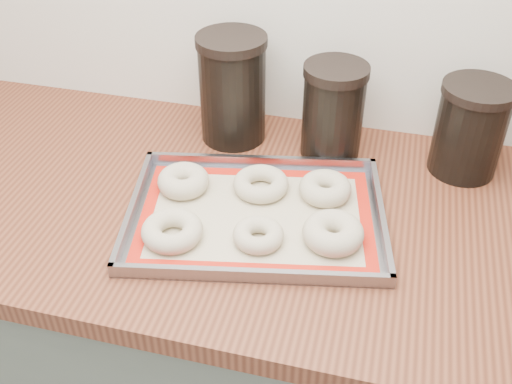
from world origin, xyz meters
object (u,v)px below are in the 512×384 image
(baking_tray, at_px, (256,215))
(canister_right, at_px, (470,129))
(bagel_back_right, at_px, (325,188))
(bagel_front_mid, at_px, (258,235))
(bagel_back_mid, at_px, (261,184))
(bagel_back_left, at_px, (183,181))
(canister_left, at_px, (233,88))
(bagel_front_left, at_px, (172,231))
(bagel_front_right, at_px, (333,233))
(canister_mid, at_px, (333,111))

(baking_tray, bearing_deg, canister_right, 34.90)
(bagel_back_right, distance_m, canister_right, 0.31)
(bagel_front_mid, bearing_deg, bagel_back_mid, 102.29)
(bagel_back_left, relative_size, bagel_back_right, 1.00)
(bagel_back_right, relative_size, canister_left, 0.43)
(bagel_back_left, relative_size, canister_right, 0.53)
(bagel_front_left, bearing_deg, bagel_back_left, 101.95)
(bagel_front_mid, height_order, bagel_front_right, bagel_front_right)
(bagel_front_left, xyz_separation_m, bagel_back_mid, (0.12, 0.17, -0.00))
(bagel_back_left, bearing_deg, bagel_front_right, -14.73)
(baking_tray, xyz_separation_m, bagel_front_left, (-0.13, -0.09, 0.02))
(bagel_back_right, height_order, canister_left, canister_left)
(bagel_front_right, relative_size, canister_mid, 0.53)
(bagel_back_mid, bearing_deg, canister_left, 120.22)
(baking_tray, distance_m, bagel_back_mid, 0.08)
(bagel_front_left, height_order, bagel_front_right, bagel_front_right)
(canister_left, bearing_deg, baking_tray, -65.78)
(canister_mid, bearing_deg, baking_tray, -111.45)
(bagel_front_left, bearing_deg, bagel_front_right, 12.48)
(baking_tray, distance_m, bagel_back_left, 0.16)
(canister_left, bearing_deg, bagel_front_mid, -67.05)
(canister_left, xyz_separation_m, canister_mid, (0.21, -0.01, -0.02))
(canister_left, bearing_deg, canister_right, -0.65)
(bagel_back_right, bearing_deg, canister_mid, 95.34)
(bagel_front_left, relative_size, canister_right, 0.57)
(bagel_back_mid, bearing_deg, baking_tray, -82.61)
(baking_tray, relative_size, bagel_front_right, 4.88)
(bagel_front_mid, bearing_deg, bagel_back_right, 59.65)
(bagel_back_left, relative_size, canister_left, 0.43)
(bagel_back_right, xyz_separation_m, canister_mid, (-0.01, 0.16, 0.08))
(bagel_back_left, bearing_deg, canister_mid, 38.84)
(baking_tray, relative_size, bagel_front_left, 4.82)
(bagel_front_left, bearing_deg, bagel_back_right, 37.73)
(canister_right, bearing_deg, bagel_back_mid, -154.54)
(bagel_back_left, height_order, canister_left, canister_left)
(bagel_front_left, height_order, bagel_front_mid, bagel_front_left)
(bagel_front_left, height_order, canister_right, canister_right)
(canister_left, height_order, canister_right, canister_left)
(bagel_front_right, xyz_separation_m, canister_right, (0.22, 0.29, 0.07))
(baking_tray, distance_m, bagel_back_right, 0.14)
(baking_tray, xyz_separation_m, bagel_front_right, (0.14, -0.03, 0.02))
(bagel_front_mid, bearing_deg, canister_mid, 76.35)
(bagel_back_mid, xyz_separation_m, bagel_back_right, (0.12, 0.01, 0.00))
(canister_left, relative_size, canister_right, 1.23)
(baking_tray, relative_size, bagel_back_right, 5.23)
(bagel_back_left, bearing_deg, baking_tray, -15.95)
(bagel_front_mid, bearing_deg, bagel_front_right, 14.18)
(bagel_back_right, xyz_separation_m, canister_left, (-0.23, 0.17, 0.09))
(bagel_front_left, height_order, canister_left, canister_left)
(bagel_front_left, relative_size, bagel_back_right, 1.08)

